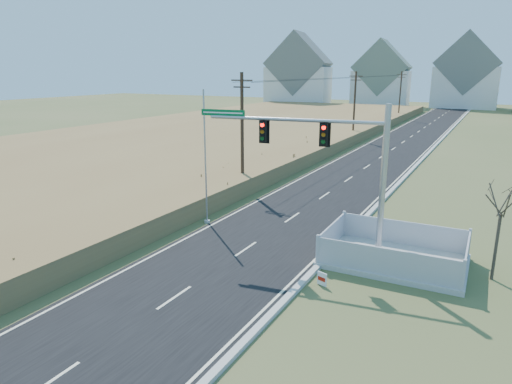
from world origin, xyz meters
name	(u,v)px	position (x,y,z in m)	size (l,w,h in m)	color
ground	(202,280)	(0.00, 0.00, 0.00)	(260.00, 260.00, 0.00)	#495529
road	(409,138)	(0.00, 50.00, 0.03)	(8.00, 180.00, 0.06)	black
curb	(441,140)	(4.15, 50.00, 0.09)	(0.30, 180.00, 0.18)	#B2AFA8
reed_marsh	(223,131)	(-24.00, 40.00, 0.65)	(38.00, 110.00, 1.30)	olive
utility_pole_near	(242,130)	(-6.50, 15.00, 4.68)	(1.80, 0.26, 9.00)	#422D1E
utility_pole_mid	(354,105)	(-6.50, 45.00, 4.68)	(1.80, 0.26, 9.00)	#422D1E
utility_pole_far	(400,95)	(-6.50, 75.00, 4.68)	(1.80, 0.26, 9.00)	#422D1E
condo_nw	(299,76)	(-38.00, 100.00, 7.70)	(17.69, 13.38, 19.05)	white
condo_nnw	(381,79)	(-18.00, 108.00, 6.94)	(14.93, 11.17, 17.03)	white
condo_n	(466,77)	(2.00, 112.00, 7.61)	(15.27, 10.20, 18.54)	white
traffic_signal_mast	(343,167)	(4.61, 5.24, 4.67)	(9.59, 1.53, 7.68)	#9EA0A5
fence_enclosure	(394,257)	(7.18, 5.94, 0.29)	(6.72, 4.64, 1.52)	#B7B5AD
open_sign	(322,279)	(4.94, 2.00, 0.32)	(0.48, 0.19, 0.60)	white
flagpole	(206,172)	(-4.30, 6.74, 3.22)	(0.36, 0.36, 8.08)	#B7B5AD
bare_tree	(503,199)	(11.47, 6.21, 3.76)	(1.76, 1.76, 4.67)	#4C3F33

